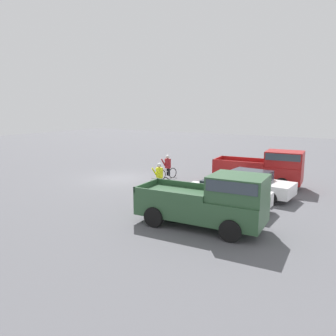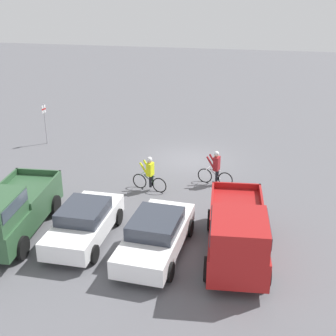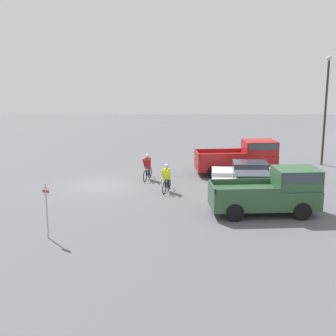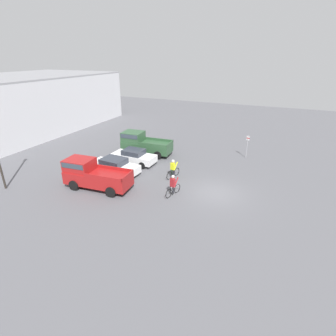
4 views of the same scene
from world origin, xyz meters
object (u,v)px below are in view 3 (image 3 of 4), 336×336
object	(u,v)px
pickup_truck_1	(274,191)
cyclist_0	(167,178)
pickup_truck_0	(243,157)
lamppost	(326,103)
sedan_0	(250,173)
sedan_1	(252,185)
cyclist_1	(148,167)
fire_lane_sign	(47,206)

from	to	relation	value
pickup_truck_1	cyclist_0	bearing A→B (deg)	-128.38
pickup_truck_0	lamppost	world-z (taller)	lamppost
cyclist_0	lamppost	size ratio (longest dim) A/B	0.22
sedan_0	cyclist_0	bearing A→B (deg)	-74.47
sedan_1	lamppost	distance (m)	11.57
cyclist_1	lamppost	size ratio (longest dim) A/B	0.22
sedan_0	fire_lane_sign	world-z (taller)	fire_lane_sign
pickup_truck_1	cyclist_1	xyz separation A→B (m)	(-7.06, -6.46, -0.35)
cyclist_1	lamppost	world-z (taller)	lamppost
cyclist_0	lamppost	world-z (taller)	lamppost
sedan_1	lamppost	world-z (taller)	lamppost
pickup_truck_1	fire_lane_sign	world-z (taller)	fire_lane_sign
sedan_0	sedan_1	bearing A→B (deg)	-7.74
pickup_truck_1	lamppost	bearing A→B (deg)	151.65
lamppost	cyclist_1	bearing A→B (deg)	-71.02
pickup_truck_0	pickup_truck_1	distance (m)	8.41
sedan_0	cyclist_0	distance (m)	5.26
cyclist_1	fire_lane_sign	bearing A→B (deg)	-20.62
cyclist_0	lamppost	xyz separation A→B (m)	(-7.24, 11.41, 3.68)
lamppost	cyclist_0	bearing A→B (deg)	-57.60
pickup_truck_1	sedan_1	bearing A→B (deg)	-168.43
sedan_0	pickup_truck_1	size ratio (longest dim) A/B	0.88
pickup_truck_0	sedan_1	size ratio (longest dim) A/B	1.26
sedan_0	pickup_truck_0	bearing A→B (deg)	179.41
cyclist_1	sedan_1	bearing A→B (deg)	53.94
sedan_0	sedan_1	distance (m)	2.83
sedan_0	pickup_truck_1	xyz separation A→B (m)	(5.57, 0.19, 0.45)
sedan_0	lamppost	bearing A→B (deg)	132.62
cyclist_0	fire_lane_sign	xyz separation A→B (m)	(7.38, -5.08, 0.63)
cyclist_1	lamppost	xyz separation A→B (m)	(-4.34, 12.62, 3.67)
sedan_1	pickup_truck_1	world-z (taller)	pickup_truck_1
pickup_truck_0	sedan_0	xyz separation A→B (m)	(2.84, -0.03, -0.44)
sedan_0	cyclist_1	bearing A→B (deg)	-103.39
sedan_1	fire_lane_sign	world-z (taller)	fire_lane_sign
pickup_truck_1	sedan_0	bearing A→B (deg)	-178.09
lamppost	fire_lane_sign	bearing A→B (deg)	-48.43
sedan_0	sedan_1	xyz separation A→B (m)	(2.80, -0.38, -0.01)
pickup_truck_0	pickup_truck_1	bearing A→B (deg)	1.07
cyclist_1	lamppost	bearing A→B (deg)	108.98
pickup_truck_0	fire_lane_sign	distance (m)	15.46
sedan_1	cyclist_0	size ratio (longest dim) A/B	2.53
lamppost	sedan_1	bearing A→B (deg)	-37.90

